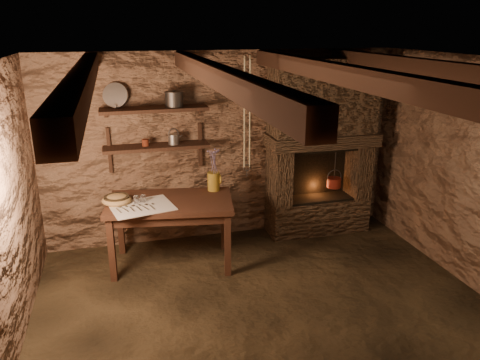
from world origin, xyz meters
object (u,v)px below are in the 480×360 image
object	(u,v)px
wooden_bowl	(117,200)
iron_stockpot	(174,100)
red_pot	(334,182)
work_table	(171,230)
stoneware_jug	(214,173)

from	to	relation	value
wooden_bowl	iron_stockpot	bearing A→B (deg)	31.43
wooden_bowl	red_pot	xyz separation A→B (m)	(2.81, 0.33, -0.14)
work_table	red_pot	distance (m)	2.28
wooden_bowl	red_pot	world-z (taller)	red_pot
work_table	iron_stockpot	distance (m)	1.52
red_pot	wooden_bowl	bearing A→B (deg)	-173.21
stoneware_jug	iron_stockpot	bearing A→B (deg)	126.97
wooden_bowl	iron_stockpot	world-z (taller)	iron_stockpot
red_pot	stoneware_jug	bearing A→B (deg)	-173.57
work_table	red_pot	xyz separation A→B (m)	(2.23, 0.39, 0.27)
stoneware_jug	red_pot	xyz separation A→B (m)	(1.67, 0.19, -0.32)
work_table	stoneware_jug	distance (m)	0.83
iron_stockpot	red_pot	world-z (taller)	iron_stockpot
work_table	wooden_bowl	distance (m)	0.71
work_table	wooden_bowl	world-z (taller)	wooden_bowl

